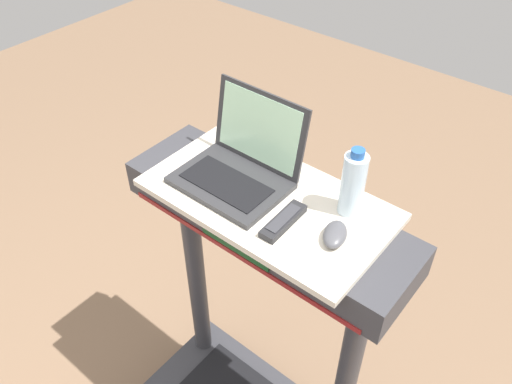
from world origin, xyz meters
The scene contains 5 objects.
desk_board centered at (0.00, 0.70, 1.20)m, with size 0.70×0.38×0.02m, color beige.
laptop centered at (-0.11, 0.71, 1.26)m, with size 0.31×0.27×0.24m.
computer_mouse centered at (0.24, 0.68, 1.23)m, with size 0.06×0.10×0.03m, color #4C4C51.
water_bottle centered at (0.21, 0.80, 1.30)m, with size 0.06×0.06×0.20m.
tv_remote centered at (0.10, 0.64, 1.22)m, with size 0.05×0.16×0.02m.
Camera 1 is at (0.67, -0.17, 2.18)m, focal length 36.69 mm.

